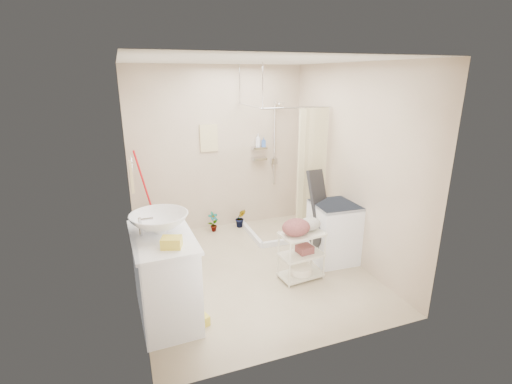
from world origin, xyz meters
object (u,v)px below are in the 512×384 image
toilet (163,237)px  vanity (165,276)px  washing_machine (334,232)px  laundry_rack (302,251)px

toilet → vanity: bearing=176.7°
toilet → washing_machine: washing_machine is taller
vanity → toilet: bearing=82.6°
washing_machine → laundry_rack: (-0.63, -0.29, -0.04)m
vanity → washing_machine: size_ratio=1.29×
vanity → laundry_rack: size_ratio=1.44×
washing_machine → laundry_rack: bearing=-152.5°
toilet → laundry_rack: bearing=-123.4°
toilet → laundry_rack: size_ratio=0.89×
toilet → washing_machine: size_ratio=0.80×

